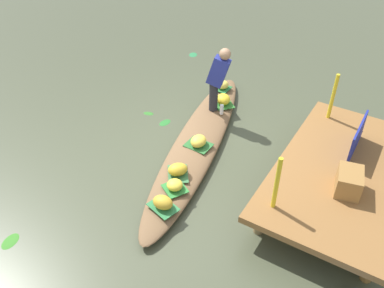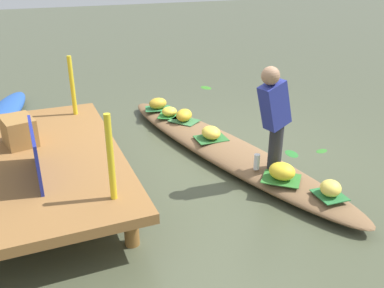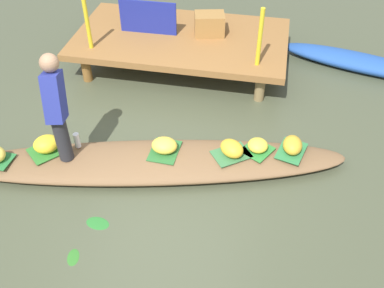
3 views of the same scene
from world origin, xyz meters
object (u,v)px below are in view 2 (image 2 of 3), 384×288
(moored_boat, at_px, (3,114))
(banana_bunch_3, at_px, (169,112))
(produce_crate, at_px, (19,131))
(banana_bunch_2, at_px, (331,188))
(banana_bunch_4, at_px, (158,103))
(vendor_person, at_px, (274,113))
(banana_bunch_1, at_px, (282,171))
(market_banner, at_px, (35,153))
(banana_bunch_0, at_px, (211,133))
(vendor_boat, at_px, (222,148))
(water_bottle, at_px, (257,162))
(banana_bunch_5, at_px, (184,115))

(moored_boat, bearing_deg, banana_bunch_3, -104.73)
(produce_crate, bearing_deg, banana_bunch_3, -66.54)
(banana_bunch_2, relative_size, banana_bunch_4, 0.78)
(banana_bunch_4, height_order, vendor_person, vendor_person)
(banana_bunch_4, bearing_deg, banana_bunch_1, -169.04)
(moored_boat, distance_m, banana_bunch_4, 2.57)
(banana_bunch_3, height_order, market_banner, market_banner)
(banana_bunch_4, bearing_deg, banana_bunch_2, -166.12)
(banana_bunch_0, xyz_separation_m, produce_crate, (0.12, 2.40, 0.36))
(banana_bunch_0, relative_size, banana_bunch_4, 1.01)
(banana_bunch_0, bearing_deg, banana_bunch_3, 12.16)
(banana_bunch_0, height_order, banana_bunch_3, banana_bunch_0)
(banana_bunch_1, height_order, banana_bunch_2, banana_bunch_1)
(banana_bunch_4, bearing_deg, vendor_boat, -166.09)
(vendor_boat, distance_m, banana_bunch_4, 1.66)
(banana_bunch_4, height_order, water_bottle, water_bottle)
(market_banner, xyz_separation_m, produce_crate, (0.91, 0.14, -0.09))
(banana_bunch_3, distance_m, water_bottle, 2.11)
(banana_bunch_1, bearing_deg, banana_bunch_0, 10.63)
(banana_bunch_3, height_order, produce_crate, produce_crate)
(banana_bunch_3, distance_m, banana_bunch_4, 0.40)
(vendor_person, distance_m, produce_crate, 2.93)
(moored_boat, relative_size, water_bottle, 12.57)
(vendor_person, xyz_separation_m, market_banner, (0.30, 2.52, -0.17))
(banana_bunch_0, distance_m, banana_bunch_5, 0.78)
(vendor_boat, bearing_deg, vendor_person, 175.91)
(banana_bunch_0, bearing_deg, banana_bunch_4, 11.25)
(banana_bunch_5, height_order, vendor_person, vendor_person)
(banana_bunch_2, xyz_separation_m, banana_bunch_5, (2.61, 0.62, 0.01))
(banana_bunch_5, xyz_separation_m, water_bottle, (-1.80, -0.21, 0.00))
(vendor_person, distance_m, water_bottle, 0.63)
(vendor_boat, xyz_separation_m, banana_bunch_5, (0.92, 0.20, 0.20))
(banana_bunch_3, relative_size, vendor_person, 0.19)
(water_bottle, bearing_deg, banana_bunch_2, -153.37)
(vendor_person, xyz_separation_m, produce_crate, (1.21, 2.66, -0.26))
(vendor_boat, distance_m, banana_bunch_5, 0.96)
(banana_bunch_1, xyz_separation_m, market_banner, (0.55, 2.52, 0.44))
(banana_bunch_3, bearing_deg, banana_bunch_5, -155.04)
(moored_boat, distance_m, banana_bunch_2, 5.32)
(banana_bunch_1, distance_m, produce_crate, 3.05)
(banana_bunch_0, distance_m, banana_bunch_4, 1.48)
(vendor_boat, distance_m, moored_boat, 3.78)
(banana_bunch_0, height_order, banana_bunch_4, banana_bunch_4)
(market_banner, bearing_deg, banana_bunch_3, -48.27)
(vendor_boat, distance_m, banana_bunch_2, 1.75)
(banana_bunch_4, relative_size, produce_crate, 0.67)
(moored_boat, xyz_separation_m, produce_crate, (-2.30, -0.26, 0.54))
(moored_boat, relative_size, banana_bunch_1, 8.08)
(banana_bunch_3, bearing_deg, banana_bunch_0, -167.84)
(vendor_boat, xyz_separation_m, vendor_person, (-0.94, -0.15, 0.81))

